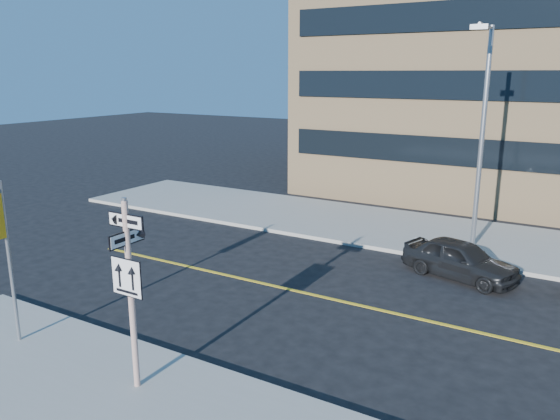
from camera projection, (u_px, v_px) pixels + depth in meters
The scene contains 5 objects.
ground at pixel (211, 343), 13.62m from camera, with size 120.00×120.00×0.00m, color black.
sign_pole at pixel (130, 284), 10.92m from camera, with size 0.92×0.92×4.06m.
parked_car_a at pixel (460, 259), 17.78m from camera, with size 3.77×1.52×1.28m, color black.
streetlight_a at pixel (482, 124), 19.43m from camera, with size 0.55×2.25×8.00m.
building_brick at pixel (502, 29), 31.26m from camera, with size 18.00×18.00×18.00m, color tan.
Camera 1 is at (7.82, -9.77, 6.55)m, focal length 35.00 mm.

